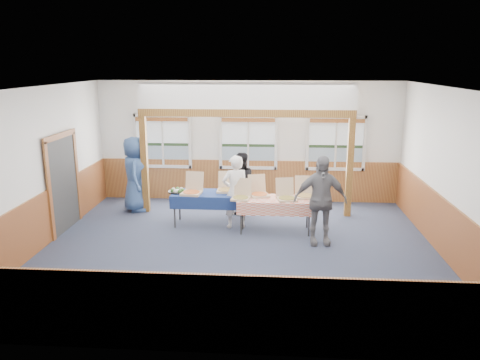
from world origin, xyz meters
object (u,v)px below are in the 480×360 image
Objects in this scene: table_left at (210,195)px; table_right at (275,201)px; person_grey at (320,200)px; woman_white at (235,192)px; man_blue at (135,174)px; woman_black at (240,183)px.

table_right is at bearing -31.22° from table_left.
person_grey is at bearing -40.94° from table_left.
woman_white is 2.83m from man_blue.
man_blue is (-3.51, 1.29, 0.25)m from table_right.
man_blue is at bearing 136.81° from table_left.
man_blue is 4.83m from person_grey.
table_left is 2.24m from man_blue.
table_right is 3.74m from man_blue.
woman_black is 2.56m from person_grey.
woman_black is at bearing 113.43° from table_right.
man_blue is (-2.02, 0.94, 0.25)m from table_left.
table_left is 0.99× the size of man_blue.
woman_white is 1.08× the size of woman_black.
table_right is 0.93× the size of man_blue.
table_right is (1.49, -0.35, -0.00)m from table_left.
table_left is at bearing -128.21° from man_blue.
woman_white reaches higher than woman_black.
person_grey is (4.42, -1.95, -0.01)m from man_blue.
table_left is at bearing -33.46° from woman_white.
table_right is 1.14× the size of woman_black.
table_right is 0.95× the size of person_grey.
woman_black is at bearing -105.28° from man_blue.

